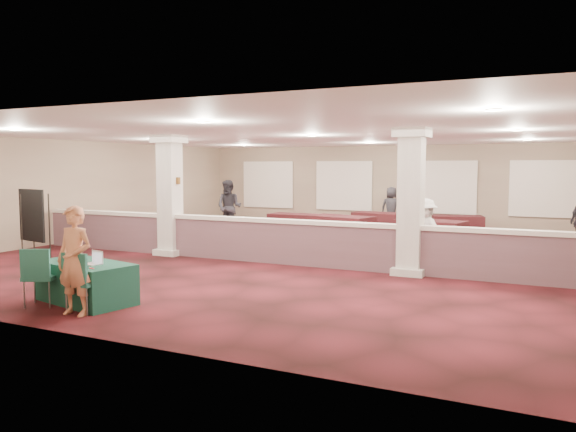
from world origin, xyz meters
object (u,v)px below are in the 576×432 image
at_px(far_table_front_left, 220,235).
at_px(far_table_front_right, 430,234).
at_px(far_table_front_center, 341,229).
at_px(far_table_back_left, 294,224).
at_px(far_table_back_right, 458,225).
at_px(attendee_b, 425,231).
at_px(near_table, 86,282).
at_px(attendee_d, 391,208).
at_px(easel_board, 32,216).
at_px(conf_chair_side, 39,272).
at_px(conf_chair_main, 81,277).
at_px(far_table_back_center, 378,222).
at_px(attendee_a, 229,207).
at_px(woman, 75,261).

height_order(far_table_front_left, far_table_front_right, far_table_front_right).
distance_m(far_table_front_left, far_table_front_center, 3.86).
distance_m(far_table_back_left, far_table_back_right, 5.70).
xyz_separation_m(far_table_back_right, attendee_b, (0.20, -6.34, 0.46)).
distance_m(near_table, far_table_back_left, 10.78).
xyz_separation_m(far_table_back_right, attendee_d, (-2.54, 0.66, 0.47)).
xyz_separation_m(near_table, attendee_b, (4.50, 6.50, 0.45)).
height_order(easel_board, far_table_front_right, easel_board).
bearing_deg(far_table_front_right, conf_chair_side, -113.97).
relative_size(conf_chair_main, far_table_front_center, 0.50).
height_order(conf_chair_side, easel_board, easel_board).
bearing_deg(attendee_b, far_table_front_right, 137.73).
height_order(far_table_back_left, far_table_back_right, far_table_back_left).
relative_size(conf_chair_main, attendee_b, 0.63).
bearing_deg(attendee_b, far_table_back_right, 130.62).
height_order(far_table_back_right, attendee_b, attendee_b).
relative_size(near_table, far_table_back_center, 1.04).
distance_m(conf_chair_main, far_table_back_left, 11.44).
bearing_deg(far_table_back_center, easel_board, -119.90).
distance_m(far_table_back_center, attendee_a, 5.41).
relative_size(far_table_front_left, far_table_back_center, 0.91).
xyz_separation_m(far_table_front_center, far_table_front_right, (2.81, 0.00, -0.01)).
height_order(woman, far_table_front_right, woman).
bearing_deg(far_table_back_left, near_table, -84.68).
distance_m(far_table_front_right, far_table_back_left, 5.18).
bearing_deg(conf_chair_side, conf_chair_main, -28.07).
height_order(near_table, conf_chair_side, conf_chair_side).
height_order(easel_board, far_table_front_left, easel_board).
bearing_deg(woman, easel_board, 142.53).
bearing_deg(attendee_b, easel_board, -116.51).
relative_size(conf_chair_side, far_table_back_right, 0.60).
bearing_deg(far_table_back_right, far_table_front_center, -132.71).
bearing_deg(attendee_d, near_table, 81.42).
bearing_deg(far_table_front_center, far_table_front_left, -139.28).
relative_size(easel_board, far_table_back_left, 1.04).
relative_size(easel_board, far_table_front_right, 0.93).
distance_m(attendee_a, attendee_b, 8.10).
distance_m(far_table_front_left, far_table_back_center, 6.42).
bearing_deg(far_table_front_left, far_table_back_right, 44.27).
height_order(conf_chair_main, attendee_a, attendee_a).
bearing_deg(woman, attendee_d, 81.16).
xyz_separation_m(conf_chair_side, far_table_front_right, (4.48, 10.08, -0.20)).
bearing_deg(far_table_back_right, attendee_d, 165.40).
height_order(far_table_front_right, attendee_a, attendee_a).
bearing_deg(conf_chair_main, attendee_b, 55.88).
bearing_deg(conf_chair_main, attendee_a, 104.16).
xyz_separation_m(near_table, far_table_back_center, (1.53, 12.53, 0.00)).
distance_m(near_table, attendee_d, 13.62).
relative_size(conf_chair_side, far_table_back_left, 0.57).
bearing_deg(far_table_front_center, conf_chair_side, -99.41).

